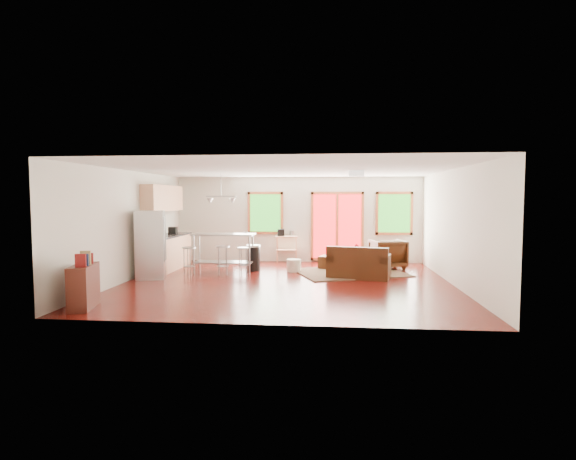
# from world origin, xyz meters

# --- Properties ---
(floor) EXTENTS (7.50, 7.00, 0.02)m
(floor) POSITION_xyz_m (0.00, 0.00, -0.01)
(floor) COLOR #3A0806
(floor) RESTS_ON ground
(ceiling) EXTENTS (7.50, 7.00, 0.02)m
(ceiling) POSITION_xyz_m (0.00, 0.00, 2.61)
(ceiling) COLOR silver
(ceiling) RESTS_ON ground
(back_wall) EXTENTS (7.50, 0.02, 2.60)m
(back_wall) POSITION_xyz_m (0.00, 3.51, 1.30)
(back_wall) COLOR beige
(back_wall) RESTS_ON ground
(left_wall) EXTENTS (0.02, 7.00, 2.60)m
(left_wall) POSITION_xyz_m (-3.76, 0.00, 1.30)
(left_wall) COLOR beige
(left_wall) RESTS_ON ground
(right_wall) EXTENTS (0.02, 7.00, 2.60)m
(right_wall) POSITION_xyz_m (3.76, 0.00, 1.30)
(right_wall) COLOR beige
(right_wall) RESTS_ON ground
(front_wall) EXTENTS (7.50, 0.02, 2.60)m
(front_wall) POSITION_xyz_m (0.00, -3.51, 1.30)
(front_wall) COLOR beige
(front_wall) RESTS_ON ground
(window_left) EXTENTS (1.10, 0.05, 1.30)m
(window_left) POSITION_xyz_m (-1.00, 3.46, 1.50)
(window_left) COLOR #1F6117
(window_left) RESTS_ON back_wall
(french_doors) EXTENTS (1.60, 0.05, 2.10)m
(french_doors) POSITION_xyz_m (1.20, 3.46, 1.10)
(french_doors) COLOR red
(french_doors) RESTS_ON back_wall
(window_right) EXTENTS (1.10, 0.05, 1.30)m
(window_right) POSITION_xyz_m (2.90, 3.46, 1.50)
(window_right) COLOR #1F6117
(window_right) RESTS_ON back_wall
(rug) EXTENTS (3.20, 2.85, 0.03)m
(rug) POSITION_xyz_m (1.51, 1.50, 0.01)
(rug) COLOR #405134
(rug) RESTS_ON floor
(loveseat) EXTENTS (1.62, 1.14, 0.79)m
(loveseat) POSITION_xyz_m (1.69, 0.81, 0.31)
(loveseat) COLOR black
(loveseat) RESTS_ON floor
(coffee_table) EXTENTS (1.02, 0.82, 0.35)m
(coffee_table) POSITION_xyz_m (2.01, 1.95, 0.31)
(coffee_table) COLOR #3A150E
(coffee_table) RESTS_ON floor
(armchair) EXTENTS (1.03, 0.99, 0.90)m
(armchair) POSITION_xyz_m (2.58, 2.35, 0.45)
(armchair) COLOR black
(armchair) RESTS_ON floor
(ottoman) EXTENTS (0.68, 0.68, 0.36)m
(ottoman) POSITION_xyz_m (1.00, 2.16, 0.18)
(ottoman) COLOR black
(ottoman) RESTS_ON floor
(pouf) EXTENTS (0.50, 0.50, 0.33)m
(pouf) POSITION_xyz_m (0.03, 1.59, 0.16)
(pouf) COLOR beige
(pouf) RESTS_ON floor
(vase) EXTENTS (0.22, 0.22, 0.32)m
(vase) POSITION_xyz_m (1.71, 1.90, 0.52)
(vase) COLOR silver
(vase) RESTS_ON coffee_table
(book) EXTENTS (0.22, 0.05, 0.30)m
(book) POSITION_xyz_m (2.30, 1.61, 0.55)
(book) COLOR maroon
(book) RESTS_ON coffee_table
(cabinets) EXTENTS (0.64, 2.24, 2.30)m
(cabinets) POSITION_xyz_m (-3.49, 1.70, 0.93)
(cabinets) COLOR tan
(cabinets) RESTS_ON floor
(refrigerator) EXTENTS (0.81, 0.80, 1.65)m
(refrigerator) POSITION_xyz_m (-3.34, 0.26, 0.83)
(refrigerator) COLOR #B7BABC
(refrigerator) RESTS_ON floor
(island) EXTENTS (1.62, 0.65, 1.02)m
(island) POSITION_xyz_m (-1.80, 1.30, 0.70)
(island) COLOR #B7BABC
(island) RESTS_ON floor
(cup) EXTENTS (0.13, 0.11, 0.13)m
(cup) POSITION_xyz_m (-1.28, 1.70, 1.01)
(cup) COLOR silver
(cup) RESTS_ON island
(bar_stool_a) EXTENTS (0.40, 0.40, 0.71)m
(bar_stool_a) POSITION_xyz_m (-2.58, 0.84, 0.53)
(bar_stool_a) COLOR #B7BABC
(bar_stool_a) RESTS_ON floor
(bar_stool_b) EXTENTS (0.45, 0.45, 0.75)m
(bar_stool_b) POSITION_xyz_m (-1.72, 0.88, 0.56)
(bar_stool_b) COLOR #B7BABC
(bar_stool_b) RESTS_ON floor
(bar_stool_c) EXTENTS (0.33, 0.33, 0.67)m
(bar_stool_c) POSITION_xyz_m (-1.26, 1.25, 0.50)
(bar_stool_c) COLOR #B7BABC
(bar_stool_c) RESTS_ON floor
(trash_can) EXTENTS (0.50, 0.50, 0.70)m
(trash_can) POSITION_xyz_m (-1.06, 1.63, 0.35)
(trash_can) COLOR black
(trash_can) RESTS_ON floor
(kitchen_cart) EXTENTS (0.72, 0.51, 1.01)m
(kitchen_cart) POSITION_xyz_m (-0.36, 3.35, 0.69)
(kitchen_cart) COLOR tan
(kitchen_cart) RESTS_ON floor
(bookshelf) EXTENTS (0.54, 0.92, 1.02)m
(bookshelf) POSITION_xyz_m (-3.35, -2.74, 0.40)
(bookshelf) COLOR #3A150E
(bookshelf) RESTS_ON floor
(ceiling_flush) EXTENTS (0.35, 0.35, 0.12)m
(ceiling_flush) POSITION_xyz_m (1.60, 0.60, 2.53)
(ceiling_flush) COLOR white
(ceiling_flush) RESTS_ON ceiling
(pendant_light) EXTENTS (0.80, 0.18, 0.79)m
(pendant_light) POSITION_xyz_m (-1.90, 1.50, 1.90)
(pendant_light) COLOR gray
(pendant_light) RESTS_ON ceiling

